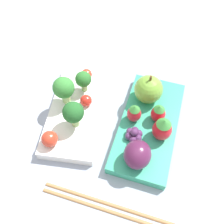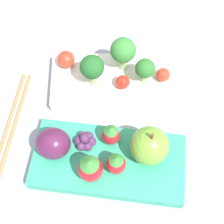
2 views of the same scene
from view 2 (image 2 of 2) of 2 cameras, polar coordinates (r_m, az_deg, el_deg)
ground_plane at (r=0.48m, az=-1.30°, el=-1.53°), size 4.00×4.00×0.00m
bento_box_savoury at (r=0.50m, az=0.55°, el=5.75°), size 0.21×0.12×0.02m
bento_box_fruit at (r=0.44m, az=-0.63°, el=-9.03°), size 0.22×0.11×0.02m
broccoli_floret_0 at (r=0.48m, az=2.02°, el=11.05°), size 0.04×0.04×0.06m
broccoli_floret_1 at (r=0.47m, az=6.06°, el=7.81°), size 0.03×0.03×0.05m
broccoli_floret_2 at (r=0.46m, az=-3.66°, el=8.06°), size 0.04×0.04×0.06m
cherry_tomato_0 at (r=0.48m, az=1.96°, el=5.48°), size 0.02×0.02×0.02m
cherry_tomato_1 at (r=0.49m, az=9.32°, el=6.73°), size 0.02×0.02×0.02m
cherry_tomato_2 at (r=0.50m, az=-8.38°, el=9.48°), size 0.03×0.03×0.03m
apple at (r=0.42m, az=6.87°, el=-6.12°), size 0.05×0.05×0.06m
strawberry_0 at (r=0.41m, az=-4.02°, el=-10.20°), size 0.03×0.03×0.05m
strawberry_1 at (r=0.43m, az=-0.21°, el=-4.14°), size 0.03×0.03×0.04m
strawberry_2 at (r=0.41m, az=0.73°, el=-9.36°), size 0.03×0.03×0.04m
plum at (r=0.43m, az=-10.72°, el=-5.67°), size 0.05×0.04×0.04m
grape_cluster at (r=0.44m, az=-4.96°, el=-5.26°), size 0.03×0.03×0.02m
chopsticks_pair at (r=0.49m, az=-18.41°, el=-3.42°), size 0.03×0.21×0.01m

